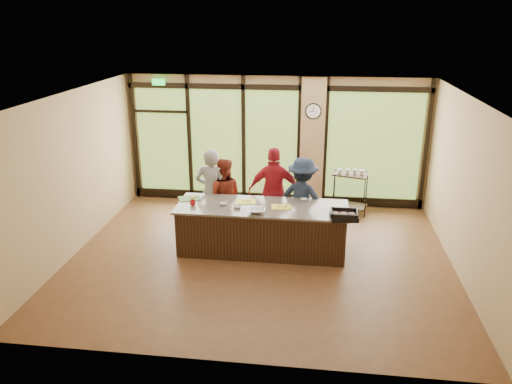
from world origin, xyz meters
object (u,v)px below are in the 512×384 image
(bar_cart, at_px, (350,187))
(cook_left, at_px, (212,192))
(cook_right, at_px, (302,199))
(island_base, at_px, (262,230))
(flower_stand, at_px, (217,199))
(roasting_pan, at_px, (344,217))

(bar_cart, bearing_deg, cook_left, -136.53)
(cook_right, distance_m, bar_cart, 1.79)
(island_base, distance_m, cook_left, 1.39)
(cook_right, bearing_deg, bar_cart, -109.18)
(cook_left, xyz_separation_m, flower_stand, (-0.12, 1.02, -0.53))
(island_base, height_order, roasting_pan, roasting_pan)
(island_base, distance_m, bar_cart, 2.78)
(island_base, height_order, cook_right, cook_right)
(flower_stand, bearing_deg, cook_left, -58.43)
(cook_right, bearing_deg, island_base, 59.83)
(island_base, xyz_separation_m, cook_right, (0.72, 0.70, 0.40))
(cook_left, xyz_separation_m, roasting_pan, (2.60, -1.15, 0.06))
(roasting_pan, relative_size, flower_stand, 0.63)
(island_base, distance_m, cook_right, 1.08)
(roasting_pan, distance_m, flower_stand, 3.53)
(cook_left, bearing_deg, island_base, 148.58)
(flower_stand, bearing_deg, roasting_pan, -13.85)
(flower_stand, distance_m, bar_cart, 3.01)
(cook_right, bearing_deg, flower_stand, -11.94)
(cook_left, xyz_separation_m, bar_cart, (2.85, 1.45, -0.27))
(flower_stand, height_order, bar_cart, bar_cart)
(cook_left, bearing_deg, bar_cart, -152.09)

